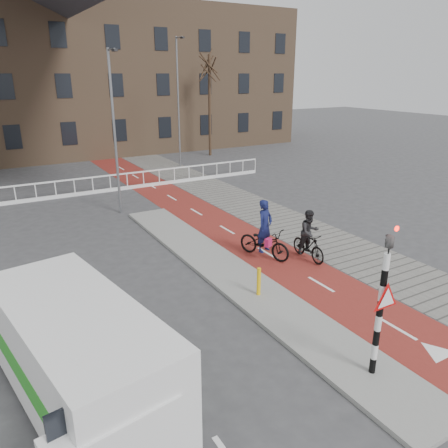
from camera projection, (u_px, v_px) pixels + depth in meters
ground at (329, 327)px, 11.75m from camera, size 120.00×120.00×0.00m
bike_lane at (206, 217)px, 20.64m from camera, size 2.50×60.00×0.01m
sidewalk at (255, 209)px, 21.96m from camera, size 3.00×60.00×0.01m
curb_island at (231, 274)px, 14.67m from camera, size 1.80×16.00×0.12m
traffic_signal at (382, 298)px, 9.16m from camera, size 0.80×0.80×3.68m
bollard at (259, 281)px, 13.07m from camera, size 0.12×0.12×0.87m
cyclist_near at (264, 238)px, 15.96m from camera, size 1.46×2.25×2.19m
cyclist_far at (309, 239)px, 15.75m from camera, size 0.81×1.75×1.87m
van at (79, 356)px, 8.60m from camera, size 2.96×5.54×2.26m
railing at (36, 196)px, 23.19m from camera, size 28.00×0.10×0.99m
townhouse_row at (22, 55)px, 33.96m from camera, size 46.00×10.00×15.90m
tree_right at (210, 106)px, 35.08m from camera, size 0.23×0.23×7.87m
streetlight_near at (115, 135)px, 20.12m from camera, size 0.12×0.12×7.52m
streetlight_right at (178, 104)px, 30.70m from camera, size 0.12×0.12×8.82m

